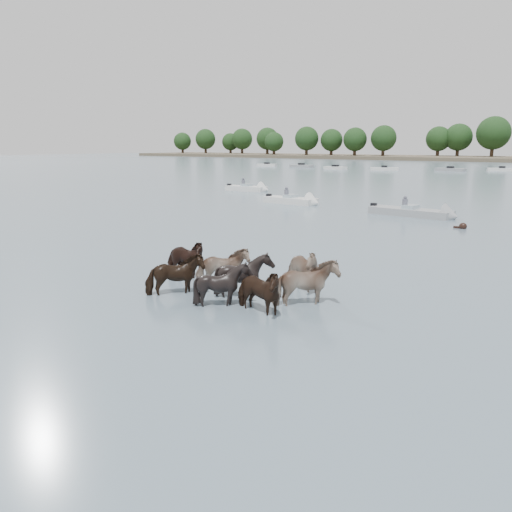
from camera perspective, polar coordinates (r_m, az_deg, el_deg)
The scene contains 8 objects.
ground at distance 15.33m, azimuth -7.26°, elevation -5.63°, with size 400.00×400.00×0.00m, color slate.
shoreline at distance 179.54m, azimuth 8.70°, elevation 10.92°, with size 160.00×30.00×1.00m, color #4C4233.
pony_herd at distance 16.18m, azimuth -1.84°, elevation -2.43°, with size 7.18×4.54×1.66m.
swimming_pony at distance 31.39m, azimuth 21.98°, elevation 3.04°, with size 0.72×0.44×0.44m.
motorboat_a at distance 41.25m, azimuth 4.71°, elevation 6.11°, with size 5.05×1.86×1.92m.
motorboat_b at distance 35.58m, azimuth 17.98°, elevation 4.54°, with size 6.17×2.22×1.92m.
motorboat_f at distance 52.51m, azimuth -0.40°, elevation 7.50°, with size 4.94×1.92×1.92m.
treeline at distance 175.56m, azimuth 11.09°, elevation 12.77°, with size 144.69×23.33×12.58m.
Camera 1 is at (9.87, -10.74, 4.72)m, focal length 35.89 mm.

